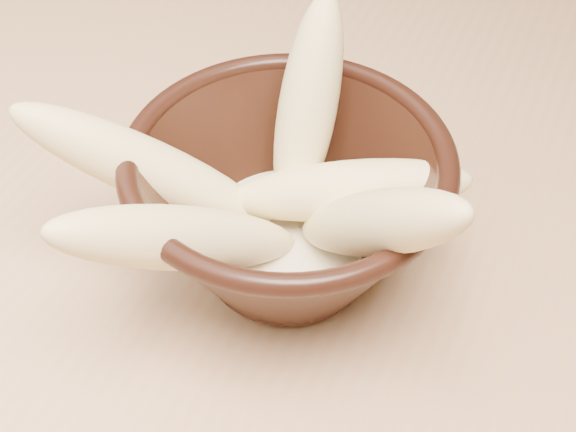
% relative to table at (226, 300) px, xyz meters
% --- Properties ---
extents(table, '(1.20, 0.80, 0.75)m').
position_rel_table_xyz_m(table, '(0.00, 0.00, 0.00)').
color(table, tan).
rests_on(table, ground).
extents(bowl, '(0.18, 0.18, 0.10)m').
position_rel_table_xyz_m(bowl, '(0.06, -0.01, 0.14)').
color(bowl, black).
rests_on(bowl, table).
extents(milk_puddle, '(0.10, 0.10, 0.01)m').
position_rel_table_xyz_m(milk_puddle, '(0.06, -0.01, 0.11)').
color(milk_puddle, beige).
rests_on(milk_puddle, bowl).
extents(banana_upright, '(0.04, 0.10, 0.13)m').
position_rel_table_xyz_m(banana_upright, '(0.05, 0.03, 0.17)').
color(banana_upright, '#EDDA8C').
rests_on(banana_upright, bowl).
extents(banana_left, '(0.15, 0.09, 0.12)m').
position_rel_table_xyz_m(banana_left, '(-0.02, -0.04, 0.16)').
color(banana_left, '#EDDA8C').
rests_on(banana_left, bowl).
extents(banana_right, '(0.13, 0.09, 0.13)m').
position_rel_table_xyz_m(banana_right, '(0.11, -0.04, 0.17)').
color(banana_right, '#EDDA8C').
rests_on(banana_right, bowl).
extents(banana_across, '(0.15, 0.08, 0.06)m').
position_rel_table_xyz_m(banana_across, '(0.09, 0.00, 0.15)').
color(banana_across, '#EDDA8C').
rests_on(banana_across, bowl).
extents(banana_front, '(0.11, 0.14, 0.12)m').
position_rel_table_xyz_m(banana_front, '(0.02, -0.08, 0.16)').
color(banana_front, '#EDDA8C').
rests_on(banana_front, bowl).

